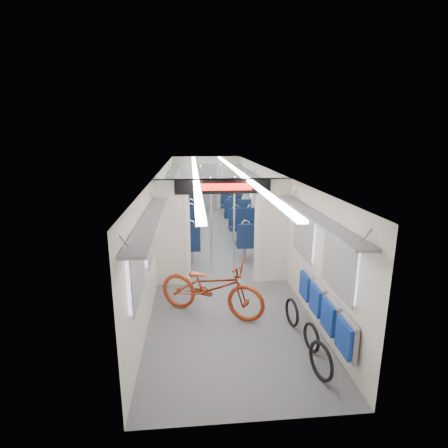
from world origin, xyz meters
name	(u,v)px	position (x,y,z in m)	size (l,w,h in m)	color
carriage	(217,201)	(0.00, -0.27, 1.50)	(12.00, 12.02, 2.31)	#515456
bicycle	(211,287)	(-0.34, -3.46, 0.53)	(0.70, 2.02, 1.06)	#9A3416
flip_bench	(324,308)	(1.35, -4.50, 0.58)	(0.12, 2.11, 0.52)	gray
bike_hoop_a	(321,363)	(1.02, -5.35, 0.25)	(0.54, 0.54, 0.05)	black
bike_hoop_b	(311,339)	(1.10, -4.73, 0.20)	(0.45, 0.45, 0.05)	black
bike_hoop_c	(292,314)	(1.02, -3.99, 0.22)	(0.49, 0.49, 0.05)	black
seat_bay_near_left	(182,232)	(-0.93, 0.19, 0.57)	(0.95, 2.27, 1.16)	#0C1937
seat_bay_near_right	(248,231)	(0.94, 0.22, 0.55)	(0.91, 2.09, 1.10)	#0C1937
seat_bay_far_left	(184,209)	(-0.94, 3.24, 0.56)	(0.94, 2.22, 1.14)	#0C1937
seat_bay_far_right	(234,207)	(0.93, 3.62, 0.56)	(0.93, 2.17, 1.13)	#0C1937
stanchion_near_left	(211,228)	(-0.23, -1.62, 1.15)	(0.04, 0.04, 2.30)	silver
stanchion_near_right	(234,226)	(0.31, -1.54, 1.15)	(0.04, 0.04, 2.30)	silver
stanchion_far_left	(201,202)	(-0.36, 1.50, 1.15)	(0.04, 0.04, 2.30)	silver
stanchion_far_right	(220,200)	(0.26, 1.81, 1.15)	(0.04, 0.04, 2.30)	silver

